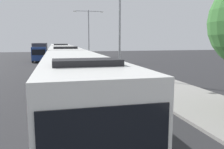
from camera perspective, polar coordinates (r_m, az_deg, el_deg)
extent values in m
cube|color=silver|center=(9.66, -8.78, -3.59)|extent=(2.50, 11.46, 2.70)
cube|color=black|center=(9.79, -1.40, -1.25)|extent=(0.04, 10.54, 1.00)
cube|color=black|center=(9.57, -16.42, -1.82)|extent=(0.04, 10.54, 1.00)
cube|color=black|center=(4.12, -1.39, -15.91)|extent=(2.30, 0.04, 1.20)
cube|color=black|center=(10.05, -1.32, -7.73)|extent=(0.03, 10.89, 0.36)
cube|color=black|center=(6.06, -6.16, 3.01)|extent=(1.75, 0.90, 0.16)
cylinder|color=black|center=(13.11, -5.09, -5.70)|extent=(0.28, 1.00, 1.00)
cylinder|color=black|center=(12.98, -14.80, -6.11)|extent=(0.28, 1.00, 1.00)
cube|color=silver|center=(21.48, -11.65, 2.94)|extent=(2.50, 11.46, 2.70)
cube|color=black|center=(21.53, -8.30, 3.98)|extent=(0.04, 10.54, 1.00)
cube|color=black|center=(21.44, -15.08, 3.76)|extent=(0.04, 10.54, 1.00)
cube|color=black|center=(15.73, -10.84, 2.11)|extent=(2.30, 0.04, 1.20)
cube|color=navy|center=(21.65, -8.20, 0.95)|extent=(0.03, 10.88, 0.36)
cube|color=black|center=(17.96, -11.34, 6.48)|extent=(1.75, 0.90, 0.16)
cylinder|color=black|center=(18.20, -7.63, -1.74)|extent=(0.28, 1.00, 1.00)
cylinder|color=black|center=(18.11, -14.57, -1.99)|extent=(0.28, 1.00, 1.00)
cylinder|color=black|center=(24.80, -9.33, 0.94)|extent=(0.28, 1.00, 1.00)
cylinder|color=black|center=(24.73, -14.41, 0.76)|extent=(0.28, 1.00, 1.00)
cube|color=silver|center=(34.31, -12.53, 4.92)|extent=(2.50, 11.49, 2.70)
cube|color=black|center=(34.34, -10.42, 5.57)|extent=(0.04, 10.57, 1.00)
cube|color=black|center=(34.28, -14.67, 5.43)|extent=(0.04, 10.57, 1.00)
cube|color=black|center=(28.54, -12.25, 4.86)|extent=(2.30, 0.04, 1.20)
cube|color=navy|center=(34.42, -10.35, 3.66)|extent=(0.03, 10.91, 0.36)
cube|color=black|center=(30.81, -12.45, 7.21)|extent=(1.75, 0.90, 0.16)
cylinder|color=black|center=(30.90, -10.25, 2.38)|extent=(0.28, 1.00, 1.00)
cylinder|color=black|center=(30.85, -14.33, 2.24)|extent=(0.28, 1.00, 1.00)
cylinder|color=black|center=(37.58, -10.91, 3.43)|extent=(0.28, 1.00, 1.00)
cylinder|color=black|center=(37.54, -14.27, 3.31)|extent=(0.28, 1.00, 1.00)
cube|color=white|center=(16.27, 2.48, -2.17)|extent=(1.84, 4.45, 0.80)
cube|color=white|center=(16.28, 2.35, 0.69)|extent=(1.62, 2.58, 0.80)
cube|color=black|center=(16.28, 2.35, 0.69)|extent=(1.66, 2.67, 0.44)
sphere|color=#F9EFCC|center=(14.00, 3.07, -3.51)|extent=(0.18, 0.18, 0.18)
sphere|color=#F9EFCC|center=(14.32, 6.96, -3.29)|extent=(0.18, 0.18, 0.18)
cylinder|color=black|center=(14.82, 0.92, -4.60)|extent=(0.22, 0.70, 0.70)
cylinder|color=black|center=(15.31, 6.88, -4.24)|extent=(0.22, 0.70, 0.70)
cylinder|color=black|center=(17.44, -1.39, -2.61)|extent=(0.22, 0.70, 0.70)
cylinder|color=black|center=(17.86, 3.76, -2.37)|extent=(0.22, 0.70, 0.70)
cube|color=navy|center=(40.08, -17.46, 4.86)|extent=(2.30, 1.80, 2.20)
cube|color=#333338|center=(43.95, -17.17, 5.61)|extent=(2.35, 6.01, 2.70)
cube|color=black|center=(39.14, -17.56, 5.22)|extent=(2.07, 0.04, 0.90)
cylinder|color=black|center=(40.22, -18.86, 3.38)|extent=(0.26, 0.90, 0.90)
cylinder|color=black|center=(40.09, -15.92, 3.49)|extent=(0.26, 0.90, 0.90)
cylinder|color=black|center=(45.34, -18.31, 3.93)|extent=(0.26, 0.90, 0.90)
cylinder|color=black|center=(45.23, -15.71, 4.03)|extent=(0.26, 0.90, 0.90)
cylinder|color=gray|center=(22.92, 1.90, 10.28)|extent=(0.20, 0.20, 8.56)
cylinder|color=gray|center=(43.45, -5.71, 9.61)|extent=(0.20, 0.20, 8.90)
cylinder|color=gray|center=(43.58, -7.45, 15.18)|extent=(2.45, 0.10, 0.10)
cube|color=silver|center=(43.45, -9.10, 15.06)|extent=(0.56, 0.28, 0.16)
cylinder|color=gray|center=(43.93, -4.16, 15.18)|extent=(2.45, 0.10, 0.10)
cube|color=silver|center=(44.14, -2.54, 15.05)|extent=(0.56, 0.28, 0.16)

